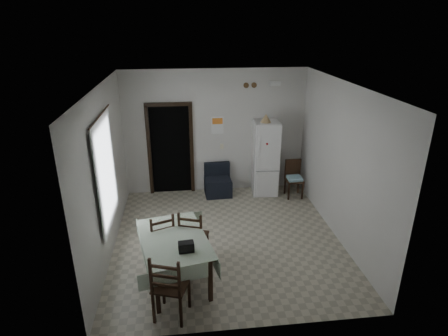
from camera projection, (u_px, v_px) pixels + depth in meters
ground at (227, 238)px, 7.15m from camera, size 4.50×4.50×0.00m
ceiling at (228, 85)px, 6.07m from camera, size 4.20×4.50×0.02m
wall_back at (215, 132)px, 8.68m from camera, size 4.20×0.02×2.90m
wall_front at (250, 236)px, 4.53m from camera, size 4.20×0.02×2.90m
wall_left at (105, 173)px, 6.38m from camera, size 0.02×4.50×2.90m
wall_right at (341, 163)px, 6.83m from camera, size 0.02×4.50×2.90m
doorway at (171, 147)px, 8.90m from camera, size 1.06×0.52×2.22m
window_recess at (99, 172)px, 6.16m from camera, size 0.10×1.20×1.60m
curtain at (106, 172)px, 6.17m from camera, size 0.02×1.45×1.85m
curtain_rod at (100, 116)px, 5.82m from camera, size 0.02×1.60×0.02m
calendar at (217, 125)px, 8.61m from camera, size 0.28×0.02×0.40m
calendar_image at (217, 121)px, 8.57m from camera, size 0.24×0.01×0.14m
light_switch at (222, 146)px, 8.82m from camera, size 0.08×0.02×0.12m
vent_left at (246, 85)px, 8.35m from camera, size 0.12×0.03×0.12m
vent_right at (254, 85)px, 8.37m from camera, size 0.12×0.03×0.12m
emergency_light at (275, 84)px, 8.38m from camera, size 0.25×0.07×0.09m
fridge at (265, 158)px, 8.72m from camera, size 0.61×0.61×1.76m
tan_cone at (266, 118)px, 8.30m from camera, size 0.26×0.26×0.19m
navy_seat at (218, 180)px, 8.79m from camera, size 0.63×0.61×0.74m
corner_chair at (294, 179)px, 8.68m from camera, size 0.38×0.38×0.87m
dining_table at (175, 259)px, 5.88m from camera, size 1.26×1.65×0.77m
black_bag at (186, 247)px, 5.39m from camera, size 0.24×0.16×0.15m
dining_chair_far_left at (160, 238)px, 6.25m from camera, size 0.55×0.55×0.99m
dining_chair_far_right at (194, 235)px, 6.31m from camera, size 0.55×0.55×1.01m
dining_chair_near_head at (171, 284)px, 5.11m from camera, size 0.57×0.57×1.06m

